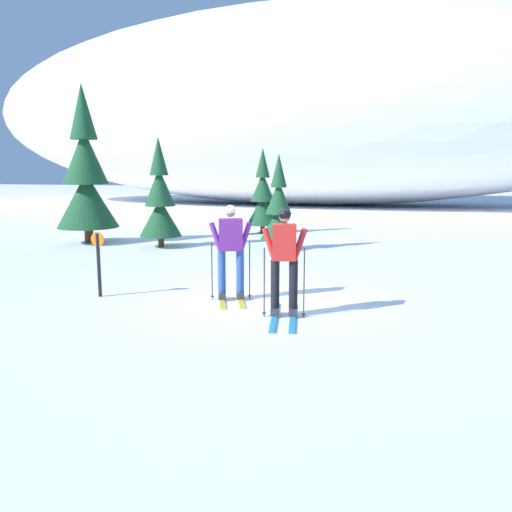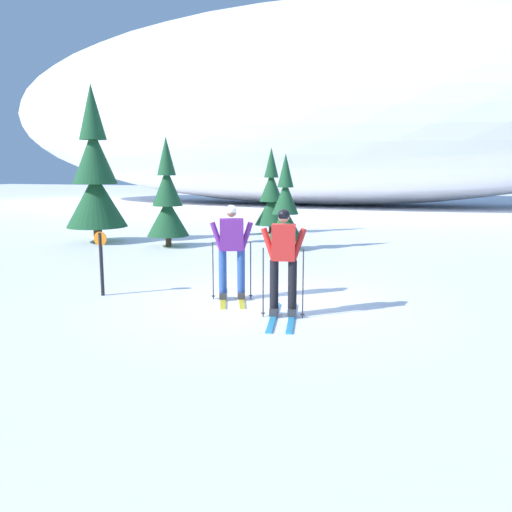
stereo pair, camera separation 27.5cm
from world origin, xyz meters
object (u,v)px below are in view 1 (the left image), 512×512
at_px(trail_marker_post, 98,260).
at_px(pine_tree_far_right, 279,210).
at_px(skier_red_jacket, 284,261).
at_px(skier_purple_jacket, 231,250).
at_px(pine_tree_far_left, 86,177).
at_px(pine_tree_center_right, 263,198).
at_px(pine_tree_center_left, 160,201).

bearing_deg(trail_marker_post, pine_tree_far_right, 73.25).
distance_m(skier_red_jacket, pine_tree_far_right, 7.41).
xyz_separation_m(skier_red_jacket, pine_tree_far_right, (-1.75, 7.20, 0.27)).
bearing_deg(skier_purple_jacket, pine_tree_far_left, 139.20).
bearing_deg(skier_purple_jacket, pine_tree_center_right, 101.30).
bearing_deg(pine_tree_far_right, skier_red_jacket, -76.33).
bearing_deg(trail_marker_post, skier_red_jacket, -5.96).
bearing_deg(skier_purple_jacket, pine_tree_center_left, 126.08).
relative_size(pine_tree_center_right, trail_marker_post, 2.57).
height_order(skier_red_jacket, pine_tree_center_left, pine_tree_center_left).
relative_size(skier_purple_jacket, pine_tree_center_right, 0.56).
relative_size(skier_purple_jacket, pine_tree_far_left, 0.35).
distance_m(skier_red_jacket, pine_tree_far_left, 10.87).
xyz_separation_m(pine_tree_center_left, pine_tree_center_right, (2.25, 4.34, -0.08)).
bearing_deg(pine_tree_center_left, skier_purple_jacket, -53.92).
distance_m(skier_purple_jacket, pine_tree_center_left, 7.30).
xyz_separation_m(pine_tree_far_right, trail_marker_post, (-2.05, -6.80, -0.50)).
bearing_deg(pine_tree_center_right, pine_tree_center_left, -117.39).
relative_size(skier_purple_jacket, pine_tree_far_right, 0.62).
xyz_separation_m(skier_red_jacket, trail_marker_post, (-3.80, 0.40, -0.23)).
bearing_deg(skier_red_jacket, pine_tree_center_right, 106.45).
distance_m(pine_tree_far_right, trail_marker_post, 7.12).
bearing_deg(pine_tree_far_left, pine_tree_center_right, 39.49).
distance_m(pine_tree_center_left, pine_tree_far_right, 3.80).
height_order(pine_tree_far_left, pine_tree_center_right, pine_tree_far_left).
distance_m(pine_tree_far_left, pine_tree_center_left, 2.87).
height_order(skier_purple_jacket, pine_tree_far_left, pine_tree_far_left).
distance_m(skier_red_jacket, skier_purple_jacket, 1.48).
height_order(pine_tree_far_left, pine_tree_center_left, pine_tree_far_left).
bearing_deg(trail_marker_post, pine_tree_far_left, 124.44).
bearing_deg(pine_tree_far_right, pine_tree_center_left, -172.93).
distance_m(skier_red_jacket, trail_marker_post, 3.82).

